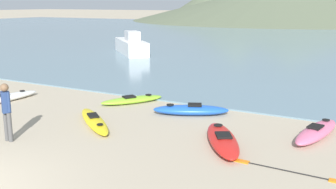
{
  "coord_description": "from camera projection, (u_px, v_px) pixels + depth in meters",
  "views": [
    {
      "loc": [
        7.77,
        -4.43,
        3.93
      ],
      "look_at": [
        0.69,
        8.5,
        0.5
      ],
      "focal_mm": 42.0,
      "sensor_mm": 36.0,
      "label": 1
    }
  ],
  "objects": [
    {
      "name": "moored_boat_0",
      "position": [
        131.0,
        45.0,
        30.95
      ],
      "size": [
        5.28,
        5.24,
        1.79
      ],
      "color": "white",
      "rests_on": "bay_water"
    },
    {
      "name": "far_hill_midleft",
      "position": [
        280.0,
        1.0,
        91.7
      ],
      "size": [
        69.49,
        69.49,
        8.69
      ],
      "primitive_type": "cone",
      "color": "#5B664C",
      "rests_on": "ground_plane"
    },
    {
      "name": "kayak_on_sand_6",
      "position": [
        94.0,
        121.0,
        13.05
      ],
      "size": [
        2.85,
        2.48,
        0.29
      ],
      "color": "yellow",
      "rests_on": "ground_plane"
    },
    {
      "name": "bay_water",
      "position": [
        309.0,
        37.0,
        46.06
      ],
      "size": [
        160.0,
        70.0,
        0.06
      ],
      "primitive_type": "cube",
      "color": "slate",
      "rests_on": "ground_plane"
    },
    {
      "name": "person_near_foreground",
      "position": [
        6.0,
        109.0,
        11.25
      ],
      "size": [
        0.35,
        0.3,
        1.72
      ],
      "color": "#4C4C4C",
      "rests_on": "ground_plane"
    },
    {
      "name": "kayak_on_sand_7",
      "position": [
        222.0,
        139.0,
        11.12
      ],
      "size": [
        2.16,
        2.95,
        0.37
      ],
      "color": "red",
      "rests_on": "ground_plane"
    },
    {
      "name": "kayak_on_sand_2",
      "position": [
        5.0,
        98.0,
        16.07
      ],
      "size": [
        0.89,
        3.08,
        0.34
      ],
      "color": "white",
      "rests_on": "ground_plane"
    },
    {
      "name": "kayak_on_sand_4",
      "position": [
        191.0,
        110.0,
        14.15
      ],
      "size": [
        2.78,
        1.86,
        0.41
      ],
      "color": "blue",
      "rests_on": "ground_plane"
    },
    {
      "name": "far_hill_right",
      "position": [
        317.0,
        6.0,
        91.38
      ],
      "size": [
        47.47,
        47.47,
        6.66
      ],
      "primitive_type": "cone",
      "color": "#5B664C",
      "rests_on": "ground_plane"
    },
    {
      "name": "loose_paddle",
      "position": [
        287.0,
        171.0,
        9.41
      ],
      "size": [
        2.78,
        0.28,
        0.03
      ],
      "color": "black",
      "rests_on": "ground_plane"
    },
    {
      "name": "kayak_on_sand_0",
      "position": [
        132.0,
        100.0,
        15.85
      ],
      "size": [
        2.06,
        2.59,
        0.3
      ],
      "color": "#8CCC2D",
      "rests_on": "ground_plane"
    },
    {
      "name": "kayak_on_sand_1",
      "position": [
        317.0,
        132.0,
        11.78
      ],
      "size": [
        1.19,
        2.97,
        0.39
      ],
      "color": "#E5668C",
      "rests_on": "ground_plane"
    }
  ]
}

